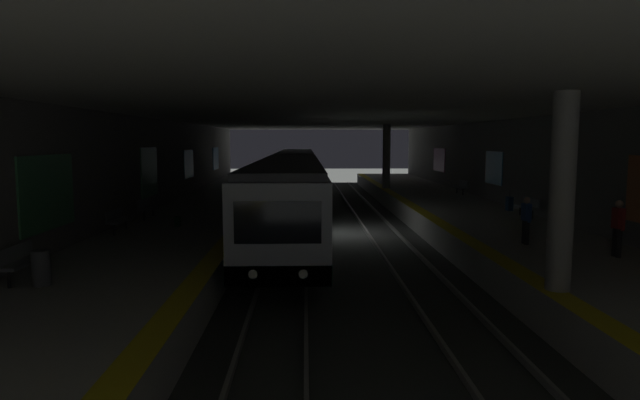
{
  "coord_description": "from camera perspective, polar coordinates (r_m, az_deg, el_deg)",
  "views": [
    {
      "loc": [
        -25.76,
        1.49,
        4.5
      ],
      "look_at": [
        5.49,
        0.64,
        1.03
      ],
      "focal_mm": 30.29,
      "sensor_mm": 36.0,
      "label": 1
    }
  ],
  "objects": [
    {
      "name": "bench_left_far",
      "position": [
        35.81,
        14.7,
        1.44
      ],
      "size": [
        1.7,
        0.47,
        0.86
      ],
      "color": "#262628",
      "rests_on": "platform_left"
    },
    {
      "name": "wall_right",
      "position": [
        27.05,
        -18.69,
        2.39
      ],
      "size": [
        60.0,
        0.56,
        5.6
      ],
      "color": "slate",
      "rests_on": "ground"
    },
    {
      "name": "ground_plane",
      "position": [
        26.2,
        1.72,
        -3.57
      ],
      "size": [
        120.0,
        120.0,
        0.0
      ],
      "primitive_type": "plane",
      "color": "#383A38"
    },
    {
      "name": "bench_right_far",
      "position": [
        25.08,
        -17.87,
        -0.68
      ],
      "size": [
        1.7,
        0.47,
        0.86
      ],
      "color": "#262628",
      "rests_on": "platform_right"
    },
    {
      "name": "pillar_near",
      "position": [
        13.44,
        24.2,
        0.75
      ],
      "size": [
        0.56,
        0.56,
        4.55
      ],
      "color": "gray",
      "rests_on": "platform_left"
    },
    {
      "name": "wall_left",
      "position": [
        28.06,
        21.4,
        2.42
      ],
      "size": [
        60.0,
        0.56,
        5.6
      ],
      "color": "slate",
      "rests_on": "ground"
    },
    {
      "name": "bench_right_near",
      "position": [
        15.28,
        -29.14,
        -5.53
      ],
      "size": [
        1.7,
        0.47,
        0.86
      ],
      "color": "#262628",
      "rests_on": "platform_right"
    },
    {
      "name": "person_walking_mid",
      "position": [
        19.23,
        20.94,
        -1.87
      ],
      "size": [
        0.6,
        0.22,
        1.58
      ],
      "color": "#242424",
      "rests_on": "platform_left"
    },
    {
      "name": "trash_bin",
      "position": [
        14.57,
        -27.37,
        -6.38
      ],
      "size": [
        0.44,
        0.44,
        0.85
      ],
      "color": "#595B5E",
      "rests_on": "platform_right"
    },
    {
      "name": "bench_right_mid",
      "position": [
        21.62,
        -20.58,
        -1.86
      ],
      "size": [
        1.7,
        0.47,
        0.86
      ],
      "color": "#262628",
      "rests_on": "platform_right"
    },
    {
      "name": "metro_train",
      "position": [
        33.37,
        -2.78,
        2.07
      ],
      "size": [
        39.22,
        2.83,
        3.49
      ],
      "color": "#B7BCC6",
      "rests_on": "track_right"
    },
    {
      "name": "track_left",
      "position": [
        26.4,
        6.51,
        -3.35
      ],
      "size": [
        60.0,
        1.53,
        0.16
      ],
      "color": "gray",
      "rests_on": "ground"
    },
    {
      "name": "suitcase_rolling",
      "position": [
        28.14,
        19.38,
        -0.36
      ],
      "size": [
        0.38,
        0.26,
        0.99
      ],
      "color": "navy",
      "rests_on": "platform_left"
    },
    {
      "name": "track_right",
      "position": [
        26.15,
        -3.1,
        -3.41
      ],
      "size": [
        60.0,
        1.53,
        0.16
      ],
      "color": "gray",
      "rests_on": "ground"
    },
    {
      "name": "platform_right",
      "position": [
        26.55,
        -12.54,
        -2.43
      ],
      "size": [
        60.0,
        5.3,
        1.06
      ],
      "color": "#A8A59E",
      "rests_on": "ground"
    },
    {
      "name": "platform_left",
      "position": [
        27.28,
        15.61,
        -2.28
      ],
      "size": [
        60.0,
        5.3,
        1.06
      ],
      "color": "#A8A59E",
      "rests_on": "ground"
    },
    {
      "name": "ceiling_slab",
      "position": [
        25.84,
        1.77,
        9.21
      ],
      "size": [
        60.0,
        19.4,
        0.4
      ],
      "color": "beige",
      "rests_on": "wall_left"
    },
    {
      "name": "backpack_on_floor",
      "position": [
        22.45,
        -14.82,
        -2.21
      ],
      "size": [
        0.3,
        0.2,
        0.4
      ],
      "color": "#1E512D",
      "rests_on": "platform_right"
    },
    {
      "name": "person_waiting_near",
      "position": [
        18.26,
        28.95,
        -2.42
      ],
      "size": [
        0.6,
        0.23,
        1.7
      ],
      "color": "black",
      "rests_on": "platform_left"
    },
    {
      "name": "pillar_far",
      "position": [
        39.2,
        7.03,
        4.57
      ],
      "size": [
        0.56,
        0.56,
        4.55
      ],
      "color": "gray",
      "rests_on": "platform_left"
    },
    {
      "name": "bench_left_mid",
      "position": [
        26.0,
        21.13,
        -0.56
      ],
      "size": [
        1.7,
        0.47,
        0.86
      ],
      "color": "#262628",
      "rests_on": "platform_left"
    }
  ]
}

